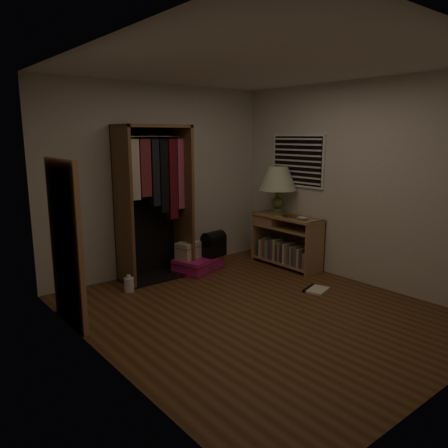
# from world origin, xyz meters

# --- Properties ---
(ground) EXTENTS (4.00, 4.00, 0.00)m
(ground) POSITION_xyz_m (0.00, 0.00, 0.00)
(ground) COLOR #533117
(ground) RESTS_ON ground
(room_walls) EXTENTS (3.52, 4.02, 2.60)m
(room_walls) POSITION_xyz_m (0.08, 0.04, 1.50)
(room_walls) COLOR beige
(room_walls) RESTS_ON ground
(console_bookshelf) EXTENTS (0.42, 1.12, 0.75)m
(console_bookshelf) POSITION_xyz_m (1.53, 1.04, 0.39)
(console_bookshelf) COLOR #A1784E
(console_bookshelf) RESTS_ON ground
(open_wardrobe) EXTENTS (0.95, 0.50, 2.05)m
(open_wardrobe) POSITION_xyz_m (-0.23, 1.77, 1.20)
(open_wardrobe) COLOR brown
(open_wardrobe) RESTS_ON ground
(floor_mirror) EXTENTS (0.06, 0.80, 1.70)m
(floor_mirror) POSITION_xyz_m (-1.70, 1.00, 0.85)
(floor_mirror) COLOR #AC7953
(floor_mirror) RESTS_ON ground
(pink_suitcase) EXTENTS (0.78, 0.66, 0.20)m
(pink_suitcase) POSITION_xyz_m (0.35, 1.60, 0.10)
(pink_suitcase) COLOR #C61873
(pink_suitcase) RESTS_ON ground
(train_case) EXTENTS (0.40, 0.32, 0.25)m
(train_case) POSITION_xyz_m (0.23, 1.66, 0.32)
(train_case) COLOR #C5B896
(train_case) RESTS_ON pink_suitcase
(black_bag) EXTENTS (0.36, 0.27, 0.36)m
(black_bag) POSITION_xyz_m (0.58, 1.53, 0.39)
(black_bag) COLOR black
(black_bag) RESTS_ON pink_suitcase
(table_lamp) EXTENTS (0.73, 0.73, 0.71)m
(table_lamp) POSITION_xyz_m (1.54, 1.21, 1.27)
(table_lamp) COLOR #515B2C
(table_lamp) RESTS_ON console_bookshelf
(brass_tray) EXTENTS (0.33, 0.33, 0.02)m
(brass_tray) POSITION_xyz_m (1.54, 0.92, 0.76)
(brass_tray) COLOR #AD8542
(brass_tray) RESTS_ON console_bookshelf
(ceramic_bowl) EXTENTS (0.18, 0.18, 0.04)m
(ceramic_bowl) POSITION_xyz_m (1.49, 0.66, 0.77)
(ceramic_bowl) COLOR #A7C8AD
(ceramic_bowl) RESTS_ON console_bookshelf
(white_jug) EXTENTS (0.12, 0.12, 0.21)m
(white_jug) POSITION_xyz_m (-0.80, 1.47, 0.09)
(white_jug) COLOR white
(white_jug) RESTS_ON ground
(floor_book) EXTENTS (0.36, 0.32, 0.03)m
(floor_book) POSITION_xyz_m (1.02, 0.02, 0.01)
(floor_book) COLOR #F2E8CB
(floor_book) RESTS_ON ground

